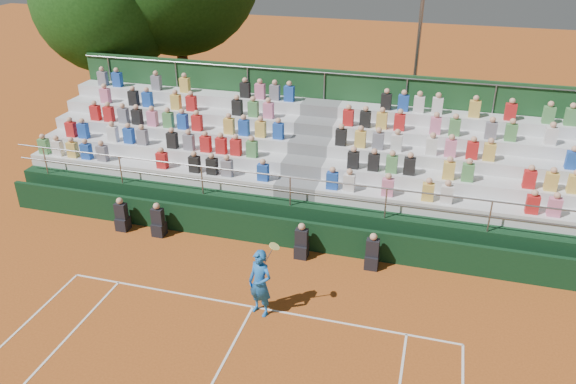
# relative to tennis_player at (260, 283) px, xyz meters

# --- Properties ---
(ground) EXTENTS (90.00, 90.00, 0.00)m
(ground) POSITION_rel_tennis_player_xyz_m (-0.28, 0.16, -0.96)
(ground) COLOR #AB521C
(ground) RESTS_ON ground
(courtside_wall) EXTENTS (20.00, 0.15, 1.00)m
(courtside_wall) POSITION_rel_tennis_player_xyz_m (-0.28, 3.36, -0.46)
(courtside_wall) COLOR black
(courtside_wall) RESTS_ON ground
(line_officials) EXTENTS (8.76, 0.40, 1.19)m
(line_officials) POSITION_rel_tennis_player_xyz_m (-1.86, 2.91, -0.48)
(line_officials) COLOR black
(line_officials) RESTS_ON ground
(grandstand) EXTENTS (20.00, 5.20, 4.40)m
(grandstand) POSITION_rel_tennis_player_xyz_m (-0.28, 6.60, 0.13)
(grandstand) COLOR black
(grandstand) RESTS_ON ground
(tennis_player) EXTENTS (0.94, 0.67, 2.22)m
(tennis_player) POSITION_rel_tennis_player_xyz_m (0.00, 0.00, 0.00)
(tennis_player) COLOR blue
(tennis_player) RESTS_ON ground
(floodlight_mast) EXTENTS (0.60, 0.25, 7.62)m
(floodlight_mast) POSITION_rel_tennis_player_xyz_m (2.75, 13.08, 3.51)
(floodlight_mast) COLOR gray
(floodlight_mast) RESTS_ON ground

